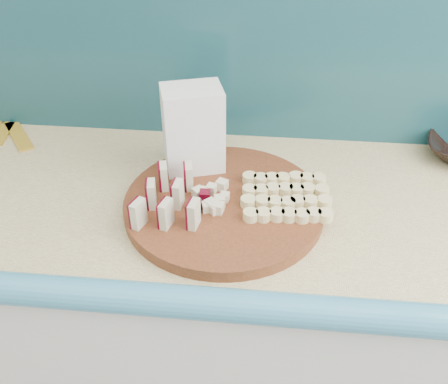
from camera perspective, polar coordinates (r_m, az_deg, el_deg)
kitchen_counter at (r=1.44m, az=-6.43°, el=-14.77°), size 2.20×0.63×0.91m
backsplash at (r=1.25m, az=-6.12°, el=17.03°), size 2.20×0.02×0.50m
cutting_board at (r=1.06m, az=0.00°, el=-1.43°), size 0.46×0.46×0.03m
apple_wedges at (r=1.02m, az=-6.41°, el=-0.57°), size 0.13×0.17×0.06m
apple_chunks at (r=1.05m, az=-1.50°, el=-0.39°), size 0.06×0.07×0.02m
banana_slices at (r=1.06m, az=7.04°, el=-0.50°), size 0.20×0.17×0.02m
flour_bag at (r=1.12m, az=-3.52°, el=6.63°), size 0.15×0.13×0.22m
banana_peel at (r=1.46m, az=-24.12°, el=6.29°), size 0.23×0.19×0.01m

